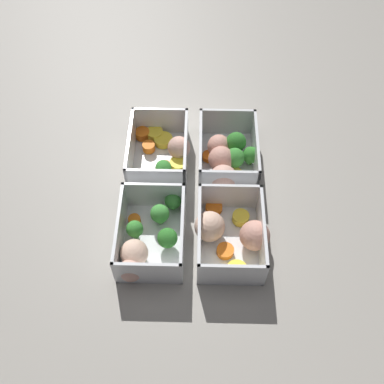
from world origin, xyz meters
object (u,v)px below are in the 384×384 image
at_px(container_near_right, 148,238).
at_px(container_far_right, 231,234).
at_px(container_far_left, 227,158).
at_px(container_near_left, 163,152).

height_order(container_near_right, container_far_right, same).
relative_size(container_near_right, container_far_left, 0.99).
bearing_deg(container_far_left, container_near_right, -37.69).
relative_size(container_far_left, container_far_right, 1.02).
height_order(container_far_left, container_far_right, same).
distance_m(container_far_left, container_far_right, 0.16).
xyz_separation_m(container_near_left, container_far_left, (0.02, 0.12, 0.00)).
bearing_deg(container_near_left, container_near_right, -3.64).
bearing_deg(container_near_right, container_far_right, 94.20).
bearing_deg(container_near_left, container_far_right, 34.88).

